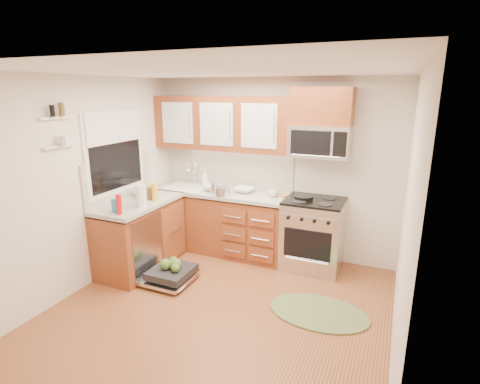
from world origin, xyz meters
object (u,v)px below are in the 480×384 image
at_px(paper_towel_roll, 142,196).
at_px(bowl_b, 212,188).
at_px(upper_cabinets, 222,123).
at_px(cutting_board, 279,194).
at_px(dishwasher, 169,274).
at_px(rug, 318,312).
at_px(skillet, 304,197).
at_px(bowl_a, 244,190).
at_px(range, 313,234).
at_px(cup, 273,193).
at_px(microwave, 320,141).
at_px(sink, 187,195).
at_px(stock_pot, 222,191).

distance_m(paper_towel_roll, bowl_b, 1.14).
bearing_deg(upper_cabinets, paper_towel_roll, -113.73).
relative_size(cutting_board, paper_towel_roll, 1.02).
relative_size(dishwasher, rug, 0.65).
xyz_separation_m(dishwasher, cutting_board, (1.02, 1.25, 0.83)).
height_order(skillet, bowl_b, bowl_b).
bearing_deg(paper_towel_roll, bowl_a, 51.07).
bearing_deg(rug, range, 106.87).
bearing_deg(cutting_board, rug, -54.66).
xyz_separation_m(range, bowl_a, (-1.03, 0.06, 0.49)).
xyz_separation_m(upper_cabinets, cutting_board, (0.89, -0.02, -0.94)).
bearing_deg(cup, skillet, -5.07).
distance_m(microwave, bowl_a, 1.27).
distance_m(microwave, skillet, 0.75).
relative_size(sink, bowl_a, 2.15).
distance_m(dishwasher, bowl_b, 1.41).
bearing_deg(skillet, bowl_a, 174.58).
relative_size(upper_cabinets, dishwasher, 2.93).
height_order(cutting_board, bowl_b, bowl_b).
height_order(rug, cup, cup).
relative_size(range, stock_pot, 4.65).
height_order(stock_pot, paper_towel_roll, paper_towel_roll).
bearing_deg(range, microwave, 90.00).
height_order(dishwasher, cutting_board, cutting_board).
bearing_deg(cutting_board, bowl_b, -171.70).
distance_m(upper_cabinets, dishwasher, 2.19).
bearing_deg(paper_towel_roll, microwave, 31.42).
xyz_separation_m(microwave, rug, (0.32, -1.19, -1.69)).
height_order(range, paper_towel_roll, paper_towel_roll).
distance_m(cutting_board, bowl_a, 0.51).
height_order(cutting_board, paper_towel_roll, paper_towel_roll).
xyz_separation_m(microwave, dishwasher, (-1.54, -1.25, -1.60)).
distance_m(skillet, bowl_a, 0.89).
xyz_separation_m(paper_towel_roll, cup, (1.36, 1.08, -0.08)).
xyz_separation_m(paper_towel_roll, bowl_b, (0.45, 1.04, -0.09)).
bearing_deg(bowl_b, rug, -30.06).
xyz_separation_m(skillet, paper_towel_roll, (-1.80, -1.04, 0.09)).
height_order(sink, rug, sink).
bearing_deg(stock_pot, upper_cabinets, 115.02).
distance_m(range, stock_pot, 1.36).
height_order(microwave, paper_towel_roll, microwave).
height_order(range, sink, range).
bearing_deg(dishwasher, stock_pot, 71.90).
bearing_deg(microwave, sink, -176.15).
relative_size(sink, skillet, 2.47).
height_order(sink, stock_pot, stock_pot).
distance_m(range, cup, 0.76).
bearing_deg(paper_towel_roll, bowl_b, 66.76).
relative_size(range, dishwasher, 1.36).
xyz_separation_m(sink, skillet, (1.79, -0.01, 0.17)).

